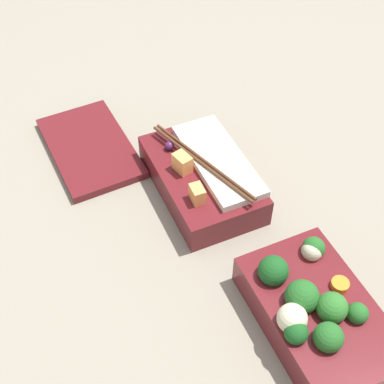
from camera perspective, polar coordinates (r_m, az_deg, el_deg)
The scene contains 4 objects.
ground_plane at distance 0.79m, azimuth 6.11°, elevation -6.13°, with size 3.00×3.00×0.00m, color gray.
bento_tray_vegetable at distance 0.71m, azimuth 13.03°, elevation -12.37°, with size 0.22×0.13×0.08m.
bento_tray_rice at distance 0.84m, azimuth 1.20°, elevation 1.64°, with size 0.22×0.13×0.08m.
bento_lid at distance 0.93m, azimuth -10.82°, elevation 4.66°, with size 0.21×0.13×0.01m, color maroon.
Camera 1 is at (-0.39, 0.26, 0.63)m, focal length 50.00 mm.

